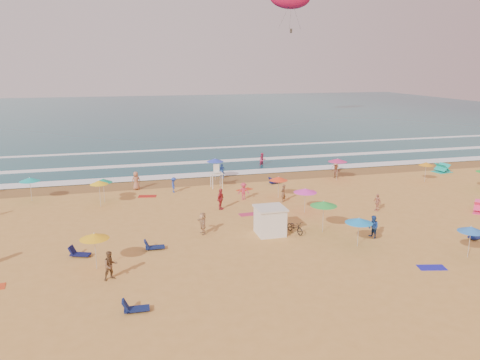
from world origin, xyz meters
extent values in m
plane|color=gold|center=(0.00, 0.00, 0.00)|extent=(220.00, 220.00, 0.00)
cube|color=#0C4756|center=(0.00, 84.00, 0.00)|extent=(220.00, 140.00, 0.18)
plane|color=olive|center=(0.00, 12.50, 0.01)|extent=(220.00, 220.00, 0.00)
cube|color=white|center=(0.00, 15.00, 0.10)|extent=(200.00, 2.20, 0.05)
cube|color=white|center=(0.00, 22.00, 0.10)|extent=(200.00, 1.60, 0.05)
cube|color=white|center=(0.00, 32.00, 0.10)|extent=(200.00, 1.20, 0.05)
cube|color=silver|center=(1.90, -5.09, 1.00)|extent=(2.00, 2.00, 2.00)
cube|color=silver|center=(1.90, -5.09, 2.06)|extent=(2.20, 2.20, 0.12)
imported|color=black|center=(3.80, -5.39, 0.47)|extent=(1.17, 1.91, 0.95)
cone|color=green|center=(5.92, -5.75, 2.29)|extent=(2.02, 2.02, 0.35)
cone|color=blue|center=(1.37, 12.50, 2.26)|extent=(1.84, 1.84, 0.35)
cone|color=#12976C|center=(-10.35, 6.92, 2.04)|extent=(1.66, 1.66, 0.35)
cone|color=blue|center=(13.28, -12.63, 1.99)|extent=(1.69, 1.69, 0.35)
cone|color=yellow|center=(-10.58, -8.22, 2.20)|extent=(1.81, 1.81, 0.35)
cone|color=#15AFAA|center=(-16.98, 8.96, 2.08)|extent=(1.87, 1.87, 0.35)
cone|color=#F436BE|center=(6.48, -0.83, 1.97)|extent=(2.00, 2.00, 0.35)
cone|color=yellow|center=(-10.67, 5.40, 2.27)|extent=(1.59, 1.59, 0.35)
cone|color=#FE421A|center=(5.76, 4.03, 1.91)|extent=(1.75, 1.75, 0.35)
cone|color=#1B92E7|center=(7.12, -8.99, 1.92)|extent=(1.91, 1.91, 0.35)
cone|color=#D32F76|center=(14.35, 9.01, 2.26)|extent=(2.06, 2.06, 0.35)
cone|color=orange|center=(23.26, 5.84, 2.02)|extent=(1.60, 1.60, 0.35)
cube|color=#0E1246|center=(-11.69, -5.95, 0.17)|extent=(1.41, 0.98, 0.34)
cube|color=#0E194A|center=(-8.39, -14.21, 0.17)|extent=(1.32, 0.61, 0.34)
cube|color=#0F1B4E|center=(-6.76, -5.95, 0.17)|extent=(1.31, 0.59, 0.34)
cube|color=#101C52|center=(16.30, -9.99, 0.17)|extent=(1.36, 0.72, 0.34)
cube|color=#0E1548|center=(7.29, 9.32, 0.17)|extent=(1.39, 0.82, 0.34)
cube|color=red|center=(3.42, 7.69, 0.01)|extent=(1.90, 1.57, 0.03)
cube|color=#C02D55|center=(1.67, -0.14, 0.01)|extent=(1.74, 0.95, 0.03)
cube|color=#B11D16|center=(-6.38, 7.75, 0.01)|extent=(1.84, 1.18, 0.03)
cube|color=#1D1CB0|center=(9.92, -13.45, 0.01)|extent=(1.85, 1.23, 0.03)
cube|color=#2BAE74|center=(4.38, 0.61, 0.01)|extent=(1.77, 1.00, 0.03)
cube|color=#ED3760|center=(9.33, 5.40, 0.01)|extent=(1.73, 0.92, 0.03)
imported|color=tan|center=(12.81, -1.96, 0.76)|extent=(0.50, 0.93, 1.51)
imported|color=#AA6C4E|center=(14.69, 9.99, 0.75)|extent=(0.92, 1.47, 1.51)
imported|color=#B72D38|center=(-0.37, 1.89, 0.94)|extent=(1.04, 1.15, 1.89)
imported|color=#234BA3|center=(9.02, -7.81, 0.85)|extent=(0.78, 0.93, 1.71)
imported|color=#AA6B4E|center=(-7.28, 10.60, 0.94)|extent=(1.05, 0.83, 1.89)
imported|color=tan|center=(15.90, 12.62, 0.78)|extent=(1.05, 0.67, 1.55)
imported|color=brown|center=(-9.69, -9.97, 0.89)|extent=(1.06, 0.95, 1.79)
imported|color=tan|center=(-3.00, -3.74, 0.84)|extent=(0.64, 1.60, 1.68)
imported|color=brown|center=(5.78, 2.69, 0.83)|extent=(0.72, 0.70, 1.66)
imported|color=#CA325E|center=(8.68, 18.39, 0.69)|extent=(1.10, 0.97, 1.89)
imported|color=blue|center=(2.26, 13.07, 0.83)|extent=(0.65, 0.48, 1.65)
imported|color=#2643B1|center=(-3.68, 8.59, 0.77)|extent=(0.68, 1.05, 1.53)
imported|color=#C8324D|center=(2.39, 4.34, 0.82)|extent=(1.13, 0.73, 1.64)
cube|color=#3F3326|center=(28.12, 60.77, 19.25)|extent=(0.40, 0.30, 0.90)
camera|label=1|loc=(-8.79, -36.77, 12.55)|focal=35.00mm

